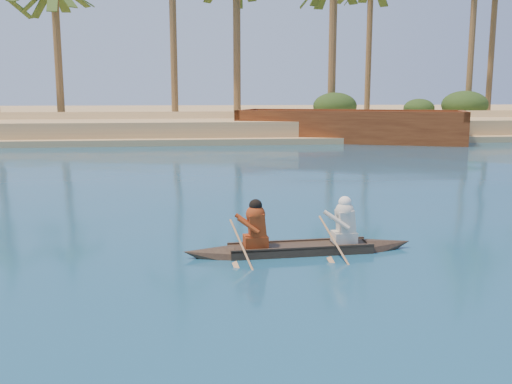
{
  "coord_description": "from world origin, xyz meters",
  "views": [
    {
      "loc": [
        -9.45,
        -10.81,
        2.97
      ],
      "look_at": [
        -8.04,
        0.46,
        1.0
      ],
      "focal_mm": 40.0,
      "sensor_mm": 36.0,
      "label": 1
    }
  ],
  "objects": [
    {
      "name": "palm_grove",
      "position": [
        0.0,
        35.0,
        8.0
      ],
      "size": [
        110.0,
        14.0,
        16.0
      ],
      "primitive_type": null,
      "color": "#2E571E",
      "rests_on": "ground"
    },
    {
      "name": "canoe",
      "position": [
        -7.34,
        -0.6,
        0.23
      ],
      "size": [
        4.44,
        0.82,
        1.22
      ],
      "rotation": [
        0.0,
        0.0,
        0.05
      ],
      "color": "#3C3021",
      "rests_on": "ground"
    },
    {
      "name": "sandy_embankment",
      "position": [
        0.0,
        46.89,
        0.53
      ],
      "size": [
        150.0,
        51.0,
        1.5
      ],
      "color": "tan",
      "rests_on": "ground"
    },
    {
      "name": "barge_mid",
      "position": [
        0.83,
        24.09,
        0.8
      ],
      "size": [
        14.47,
        9.33,
        2.29
      ],
      "rotation": [
        0.0,
        0.0,
        -0.38
      ],
      "color": "brown",
      "rests_on": "ground"
    },
    {
      "name": "shrub_cluster",
      "position": [
        0.0,
        31.5,
        1.2
      ],
      "size": [
        100.0,
        6.0,
        2.4
      ],
      "primitive_type": null,
      "color": "#1F3B15",
      "rests_on": "ground"
    }
  ]
}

